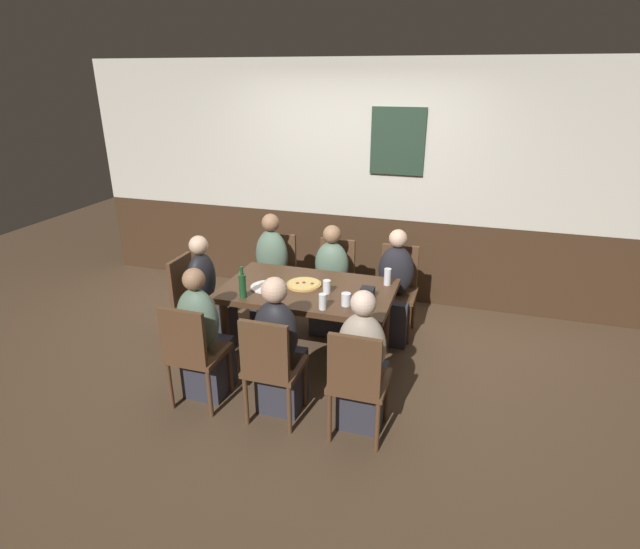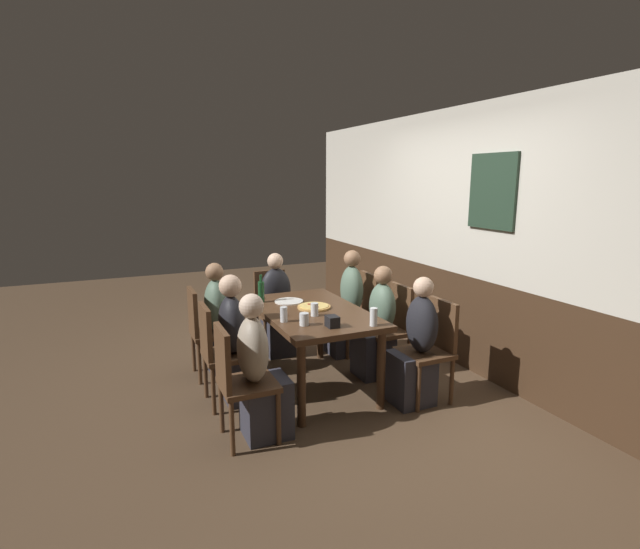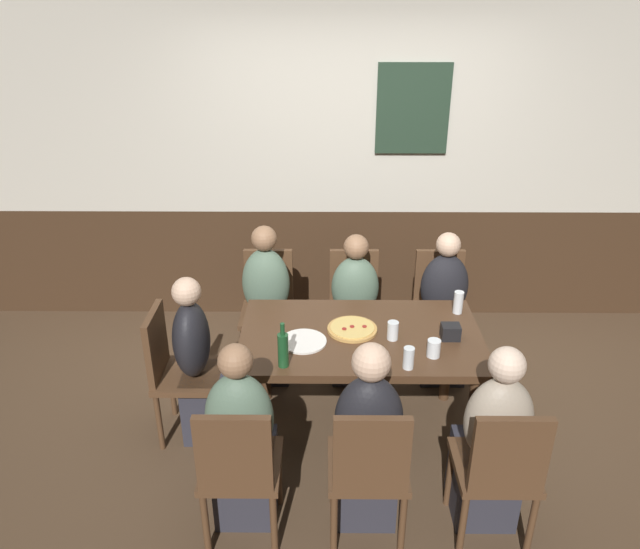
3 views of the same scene
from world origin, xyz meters
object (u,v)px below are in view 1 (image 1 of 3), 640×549
chair_left_near (192,350)px  plate_white_large (266,287)px  person_left_near (204,343)px  condiment_caddy (367,293)px  person_head_west (209,303)px  highball_clear (387,278)px  person_left_far (271,278)px  pizza (304,284)px  beer_bottle_green (243,285)px  dining_table (308,297)px  person_mid_far (330,288)px  beer_glass_tall (323,302)px  person_mid_near (279,355)px  chair_left_far (277,271)px  pint_glass_amber (346,300)px  chair_right_far (397,285)px  person_right_near (362,371)px  chair_mid_near (271,364)px  chair_mid_far (335,278)px  tumbler_short (327,288)px  chair_head_west (193,297)px  chair_right_near (357,379)px  person_right_far (394,295)px

chair_left_near → plate_white_large: (0.30, 0.76, 0.25)m
person_left_near → condiment_caddy: (1.17, 0.64, 0.32)m
person_left_near → condiment_caddy: bearing=28.8°
person_head_west → highball_clear: 1.67m
person_left_far → pizza: 0.92m
highball_clear → beer_bottle_green: size_ratio=0.55×
dining_table → person_left_far: (-0.64, 0.69, -0.17)m
person_mid_far → person_left_near: (-0.64, -1.38, 0.01)m
dining_table → person_left_near: size_ratio=1.30×
beer_glass_tall → plate_white_large: 0.64m
person_mid_near → beer_glass_tall: (0.24, 0.33, 0.32)m
person_mid_near → person_left_near: 0.64m
chair_left_far → pint_glass_amber: size_ratio=8.61×
chair_right_far → beer_bottle_green: 1.65m
person_right_near → chair_right_far: bearing=90.0°
chair_right_far → person_head_west: size_ratio=0.79×
chair_mid_near → pint_glass_amber: (0.40, 0.62, 0.29)m
chair_left_far → chair_mid_far: bearing=0.0°
person_mid_near → tumbler_short: person_mid_near is taller
pint_glass_amber → beer_bottle_green: size_ratio=0.38×
chair_right_far → pizza: size_ratio=2.90×
chair_head_west → person_left_near: (0.50, -0.69, -0.03)m
chair_mid_far → highball_clear: highball_clear is taller
chair_mid_far → person_head_west: bearing=-138.9°
chair_mid_far → pizza: size_ratio=2.90×
person_right_near → beer_glass_tall: 0.62m
person_mid_far → chair_left_near: bearing=-112.5°
tumbler_short → beer_bottle_green: bearing=-155.6°
chair_mid_near → highball_clear: (0.63, 1.12, 0.31)m
chair_right_near → pint_glass_amber: chair_right_near is taller
chair_right_far → highball_clear: (-0.01, -0.58, 0.31)m
dining_table → condiment_caddy: bearing=-5.1°
chair_mid_near → person_mid_far: person_mid_far is taller
tumbler_short → plate_white_large: tumbler_short is taller
person_mid_far → plate_white_large: 0.91m
chair_mid_near → pizza: size_ratio=2.90×
chair_right_far → person_head_west: 1.83m
plate_white_large → pizza: bearing=25.1°
chair_left_far → beer_glass_tall: (0.88, -1.21, 0.30)m
pint_glass_amber → chair_mid_near: bearing=-122.7°
chair_mid_far → condiment_caddy: size_ratio=8.00×
chair_head_west → pizza: size_ratio=2.90×
dining_table → person_right_far: 0.96m
tumbler_short → chair_left_far: bearing=132.2°
dining_table → person_left_far: size_ratio=1.26×
chair_head_west → plate_white_large: size_ratio=3.22×
beer_bottle_green → condiment_caddy: bearing=16.8°
chair_head_west → person_mid_far: 1.33m
tumbler_short → beer_glass_tall: (0.05, -0.30, 0.01)m
person_mid_far → chair_mid_far: bearing=90.0°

